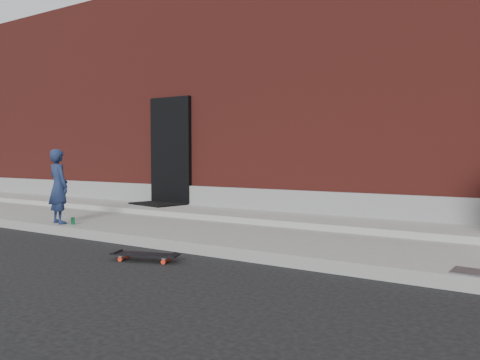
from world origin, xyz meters
The scene contains 9 objects.
ground centered at (0.00, 0.00, 0.00)m, with size 80.00×80.00×0.00m, color black.
sidewalk centered at (0.00, 1.50, 0.07)m, with size 20.00×3.00×0.15m, color slate.
apron centered at (0.00, 2.40, 0.20)m, with size 20.00×1.20×0.10m, color gray.
building centered at (0.00, 6.99, 2.50)m, with size 20.00×8.10×5.00m.
child centered at (-2.69, 0.20, 0.77)m, with size 0.45×0.30×1.24m, color #1A274B.
skateboard centered at (0.02, -0.62, 0.08)m, with size 0.84×0.44×0.09m.
soda_can centered at (-2.40, 0.25, 0.21)m, with size 0.06×0.06×0.12m, color #1A8245.
doormat centered at (-2.70, 2.70, 0.27)m, with size 1.07×0.86×0.03m, color black.
utility_plate centered at (3.57, 0.20, 0.16)m, with size 0.48×0.31×0.01m, color #525257.
Camera 1 is at (3.97, -4.78, 1.28)m, focal length 35.00 mm.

